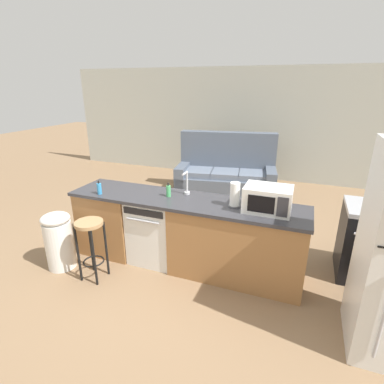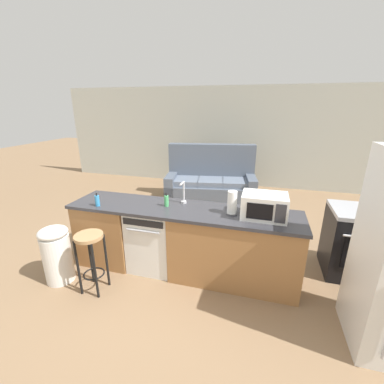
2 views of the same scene
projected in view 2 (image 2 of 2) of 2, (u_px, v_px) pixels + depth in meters
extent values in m
plane|color=#896B4C|center=(172.00, 268.00, 3.53)|extent=(24.00, 24.00, 0.00)
cube|color=beige|center=(235.00, 137.00, 6.86)|extent=(10.00, 0.06, 2.60)
cube|color=#9E6B3D|center=(110.00, 231.00, 3.63)|extent=(0.75, 0.62, 0.86)
cube|color=#9E6B3D|center=(234.00, 249.00, 3.18)|extent=(1.55, 0.62, 0.86)
cube|color=#333338|center=(182.00, 210.00, 3.21)|extent=(2.94, 0.66, 0.04)
cube|color=#3F2A18|center=(183.00, 267.00, 3.48)|extent=(2.86, 0.56, 0.08)
cube|color=white|center=(154.00, 238.00, 3.46)|extent=(0.58, 0.58, 0.84)
cube|color=black|center=(143.00, 223.00, 3.08)|extent=(0.52, 0.01, 0.08)
cylinder|color=#B2B2B7|center=(143.00, 231.00, 3.10)|extent=(0.44, 0.02, 0.02)
cube|color=black|center=(358.00, 244.00, 3.29)|extent=(0.76, 0.64, 0.85)
cube|color=black|center=(368.00, 255.00, 2.98)|extent=(0.53, 0.01, 0.43)
cylinder|color=silver|center=(373.00, 239.00, 2.89)|extent=(0.61, 0.03, 0.03)
cube|color=#A8AAB2|center=(366.00, 212.00, 3.15)|extent=(0.76, 0.64, 0.05)
torus|color=black|center=(354.00, 213.00, 3.07)|extent=(0.16, 0.16, 0.01)
torus|color=black|center=(348.00, 206.00, 3.30)|extent=(0.16, 0.16, 0.01)
torus|color=black|center=(378.00, 208.00, 3.22)|extent=(0.16, 0.16, 0.01)
cube|color=white|center=(264.00, 206.00, 2.91)|extent=(0.50, 0.36, 0.28)
cube|color=black|center=(260.00, 212.00, 2.75)|extent=(0.27, 0.01, 0.18)
cube|color=#2D2D33|center=(281.00, 214.00, 2.70)|extent=(0.11, 0.01, 0.21)
cylinder|color=silver|center=(184.00, 202.00, 3.37)|extent=(0.07, 0.07, 0.03)
cylinder|color=silver|center=(184.00, 192.00, 3.33)|extent=(0.02, 0.02, 0.26)
cylinder|color=silver|center=(182.00, 183.00, 3.22)|extent=(0.02, 0.14, 0.02)
cylinder|color=#4C4C51|center=(232.00, 213.00, 3.05)|extent=(0.14, 0.14, 0.01)
cylinder|color=white|center=(232.00, 202.00, 3.00)|extent=(0.11, 0.11, 0.27)
cylinder|color=#4CB266|center=(166.00, 201.00, 3.25)|extent=(0.06, 0.06, 0.14)
cylinder|color=black|center=(166.00, 194.00, 3.23)|extent=(0.02, 0.02, 0.04)
cylinder|color=#338CCC|center=(97.00, 201.00, 3.26)|extent=(0.06, 0.06, 0.14)
cylinder|color=black|center=(96.00, 194.00, 3.23)|extent=(0.02, 0.02, 0.04)
sphere|color=silver|center=(379.00, 202.00, 3.19)|extent=(0.17, 0.17, 0.17)
sphere|color=black|center=(381.00, 194.00, 3.16)|extent=(0.03, 0.03, 0.03)
cylinder|color=tan|center=(89.00, 236.00, 2.89)|extent=(0.32, 0.32, 0.04)
cylinder|color=black|center=(78.00, 268.00, 2.94)|extent=(0.03, 0.03, 0.70)
cylinder|color=black|center=(95.00, 272.00, 2.88)|extent=(0.03, 0.03, 0.70)
cylinder|color=black|center=(90.00, 258.00, 3.14)|extent=(0.03, 0.03, 0.70)
cylinder|color=black|center=(106.00, 261.00, 3.08)|extent=(0.03, 0.03, 0.70)
torus|color=black|center=(94.00, 274.00, 3.05)|extent=(0.25, 0.25, 0.02)
cylinder|color=white|center=(58.00, 258.00, 3.20)|extent=(0.34, 0.34, 0.62)
ellipsoid|color=white|center=(53.00, 233.00, 3.08)|extent=(0.35, 0.35, 0.14)
cube|color=#515B6B|center=(210.00, 192.00, 5.94)|extent=(2.12, 1.22, 0.42)
cube|color=#515B6B|center=(211.00, 171.00, 6.11)|extent=(2.01, 0.57, 1.27)
cube|color=#515B6B|center=(172.00, 187.00, 5.99)|extent=(0.35, 0.92, 0.62)
cube|color=#515B6B|center=(250.00, 189.00, 5.81)|extent=(0.35, 0.92, 0.62)
cube|color=slate|center=(186.00, 181.00, 5.86)|extent=(0.66, 0.72, 0.12)
cube|color=slate|center=(211.00, 182.00, 5.80)|extent=(0.66, 0.72, 0.12)
cube|color=slate|center=(235.00, 182.00, 5.75)|extent=(0.66, 0.72, 0.12)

